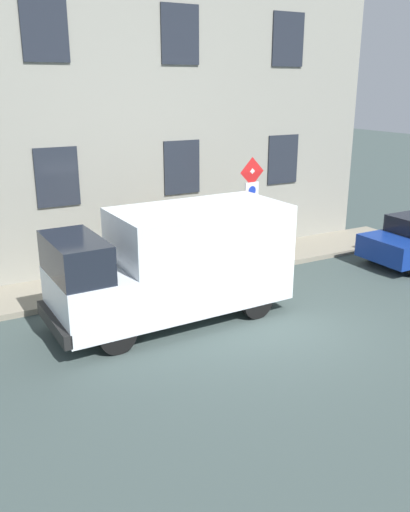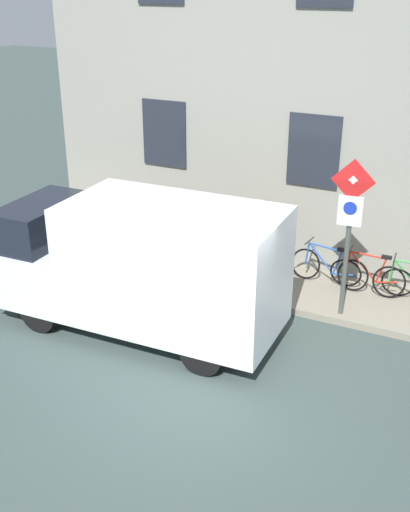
# 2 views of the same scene
# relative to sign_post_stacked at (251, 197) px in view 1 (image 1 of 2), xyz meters

# --- Properties ---
(ground_plane) EXTENTS (80.00, 80.00, 0.00)m
(ground_plane) POSITION_rel_sign_post_stacked_xyz_m (-3.20, 1.25, -2.12)
(ground_plane) COLOR #394745
(sidewalk_slab) EXTENTS (1.93, 14.80, 0.14)m
(sidewalk_slab) POSITION_rel_sign_post_stacked_xyz_m (0.75, 1.25, -2.05)
(sidewalk_slab) COLOR gray
(sidewalk_slab) RESTS_ON ground_plane
(building_facade) EXTENTS (0.75, 12.80, 8.73)m
(building_facade) POSITION_rel_sign_post_stacked_xyz_m (2.06, 1.25, 2.25)
(building_facade) COLOR gray
(building_facade) RESTS_ON ground_plane
(sign_post_stacked) EXTENTS (0.17, 0.56, 2.94)m
(sign_post_stacked) POSITION_rel_sign_post_stacked_xyz_m (0.00, 0.00, 0.00)
(sign_post_stacked) COLOR #474C47
(sign_post_stacked) RESTS_ON sidewalk_slab
(delivery_van) EXTENTS (2.16, 5.39, 2.50)m
(delivery_van) POSITION_rel_sign_post_stacked_xyz_m (-1.91, 3.19, -0.79)
(delivery_van) COLOR white
(delivery_van) RESTS_ON ground_plane
(bicycle_green) EXTENTS (0.46, 1.72, 0.89)m
(bicycle_green) POSITION_rel_sign_post_stacked_xyz_m (1.16, -1.18, -1.61)
(bicycle_green) COLOR black
(bicycle_green) RESTS_ON sidewalk_slab
(bicycle_red) EXTENTS (0.46, 1.71, 0.89)m
(bicycle_red) POSITION_rel_sign_post_stacked_xyz_m (1.16, -0.29, -1.61)
(bicycle_red) COLOR black
(bicycle_red) RESTS_ON sidewalk_slab
(bicycle_blue) EXTENTS (0.46, 1.72, 0.89)m
(bicycle_blue) POSITION_rel_sign_post_stacked_xyz_m (1.17, 0.59, -1.61)
(bicycle_blue) COLOR black
(bicycle_blue) RESTS_ON sidewalk_slab
(pedestrian) EXTENTS (0.39, 0.47, 1.72)m
(pedestrian) POSITION_rel_sign_post_stacked_xyz_m (0.91, 2.07, -1.05)
(pedestrian) COLOR #262B47
(pedestrian) RESTS_ON sidewalk_slab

